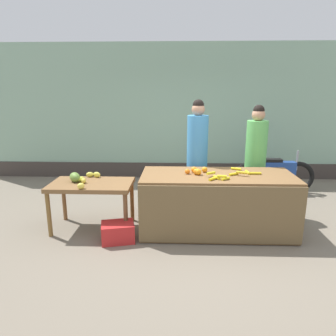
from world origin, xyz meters
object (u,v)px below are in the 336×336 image
at_px(produce_crate, 118,232).
at_px(produce_sack, 153,195).
at_px(vendor_woman_blue_shirt, 197,157).
at_px(vendor_woman_green_shirt, 255,160).
at_px(parked_motorcycle, 274,173).

distance_m(produce_crate, produce_sack, 1.16).
bearing_deg(produce_crate, vendor_woman_blue_shirt, 44.16).
relative_size(vendor_woman_green_shirt, produce_sack, 3.14).
relative_size(parked_motorcycle, produce_sack, 2.78).
height_order(parked_motorcycle, produce_sack, parked_motorcycle).
distance_m(vendor_woman_green_shirt, produce_crate, 2.51).
xyz_separation_m(vendor_woman_blue_shirt, produce_sack, (-0.73, -0.02, -0.67)).
relative_size(produce_crate, produce_sack, 0.77).
relative_size(vendor_woman_green_shirt, produce_crate, 4.10).
bearing_deg(vendor_woman_blue_shirt, parked_motorcycle, 33.59).
height_order(vendor_woman_blue_shirt, vendor_woman_green_shirt, vendor_woman_blue_shirt).
bearing_deg(produce_sack, vendor_woman_green_shirt, 2.15).
bearing_deg(produce_crate, produce_sack, 69.82).
bearing_deg(vendor_woman_green_shirt, produce_crate, -151.34).
height_order(vendor_woman_green_shirt, produce_crate, vendor_woman_green_shirt).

